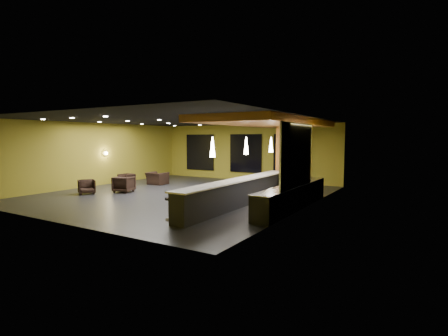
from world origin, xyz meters
The scene contains 36 objects.
floor centered at (0.00, 0.00, -0.05)m, with size 12.00×13.00×0.10m, color black.
ceiling centered at (0.00, 0.00, 3.55)m, with size 12.00×13.00×0.10m, color black.
wall_back centered at (0.00, 6.55, 1.75)m, with size 12.00×0.10×3.50m, color olive.
wall_front centered at (0.00, -6.55, 1.75)m, with size 12.00×0.10×3.50m, color olive.
wall_left centered at (-6.05, 0.00, 1.75)m, with size 0.10×13.00×3.50m, color olive.
wall_right centered at (6.05, 0.00, 1.75)m, with size 0.10×13.00×3.50m, color olive.
wood_soffit centered at (4.00, 1.00, 3.36)m, with size 3.60×8.00×0.28m, color #A0622E.
window_left centered at (-3.50, 6.44, 1.70)m, with size 2.20×0.06×2.40m, color black.
window_center centered at (0.00, 6.44, 1.70)m, with size 2.20×0.06×2.40m, color black.
window_right centered at (3.00, 6.44, 1.70)m, with size 2.20×0.06×2.40m, color black.
tile_backsplash centered at (5.96, -1.00, 2.00)m, with size 0.06×3.20×2.40m, color white.
bar_counter centered at (3.65, -1.00, 0.50)m, with size 0.60×8.00×1.00m, color black.
bar_top centered at (3.65, -1.00, 1.02)m, with size 0.78×8.10×0.05m, color silver.
prep_counter centered at (5.65, -0.50, 0.43)m, with size 0.70×6.00×0.86m, color black.
prep_top centered at (5.65, -0.50, 0.89)m, with size 0.72×6.00×0.03m, color silver.
wall_shelf_lower centered at (5.82, -1.20, 1.60)m, with size 0.30×1.50×0.03m, color silver.
wall_shelf_upper centered at (5.82, -1.20, 2.05)m, with size 0.30×1.50×0.03m, color silver.
column centered at (3.65, 3.60, 1.75)m, with size 0.60×0.60×3.50m, color #A66525.
wall_sconce centered at (-5.88, 0.50, 1.80)m, with size 0.22×0.22×0.22m, color #FFE5B2.
pendant_0 centered at (3.65, -3.00, 2.35)m, with size 0.20×0.20×0.70m, color white.
pendant_1 centered at (3.65, -0.50, 2.35)m, with size 0.20×0.20×0.70m, color white.
pendant_2 centered at (3.65, 2.00, 2.35)m, with size 0.20×0.20×0.70m, color white.
staff_a centered at (4.32, 1.96, 0.75)m, with size 0.55×0.36×1.50m, color black.
staff_b centered at (4.55, 2.46, 0.86)m, with size 0.84×0.65×1.73m, color black.
staff_c centered at (5.25, 1.78, 0.90)m, with size 0.88×0.57×1.80m, color black.
armchair_a centered at (-3.94, -2.32, 0.34)m, with size 0.73×0.75×0.69m, color black.
armchair_b centered at (-2.84, -1.02, 0.39)m, with size 0.84×0.86×0.79m, color black.
armchair_c centered at (-4.60, 0.82, 0.34)m, with size 0.72×0.74×0.67m, color black.
armchair_d centered at (-3.42, 2.04, 0.35)m, with size 1.07×0.94×0.70m, color black.
bar_stool_0 centered at (2.92, -4.39, 0.48)m, with size 0.38×0.38×0.74m.
bar_stool_1 centered at (2.88, -3.29, 0.49)m, with size 0.39×0.39×0.76m.
bar_stool_2 centered at (2.97, -2.20, 0.46)m, with size 0.37×0.37×0.72m.
bar_stool_3 centered at (2.78, -1.02, 0.51)m, with size 0.40×0.40×0.79m.
bar_stool_4 centered at (2.93, 0.10, 0.50)m, with size 0.40×0.40×0.79m.
bar_stool_5 centered at (2.84, 1.17, 0.51)m, with size 0.40×0.40×0.79m.
bar_stool_6 centered at (2.81, 2.25, 0.47)m, with size 0.37×0.37×0.73m.
Camera 1 is at (10.17, -13.04, 2.66)m, focal length 28.00 mm.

